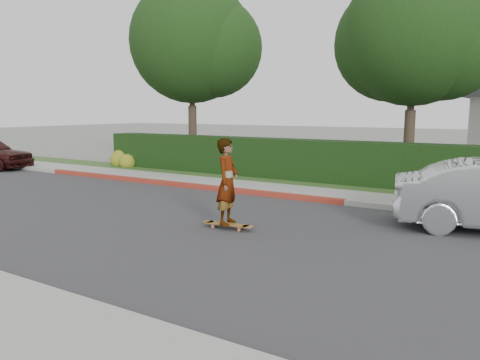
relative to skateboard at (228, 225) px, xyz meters
The scene contains 13 objects.
ground 0.43m from the skateboard, 49.24° to the right, with size 120.00×120.00×0.00m, color slate.
road 0.43m from the skateboard, 49.24° to the right, with size 60.00×8.00×0.01m, color #2D2D30.
curb_near 4.43m from the skateboard, 86.46° to the right, with size 60.00×0.20×0.15m, color #9E9E99.
curb_far 3.79m from the skateboard, 85.87° to the left, with size 60.00×0.20×0.15m, color #9E9E99.
curb_red_section 6.05m from the skateboard, 141.33° to the left, with size 12.00×0.21×0.15m, color maroon.
sidewalk_far 4.69m from the skateboard, 86.66° to the left, with size 60.00×1.60×0.12m, color gray.
planting_strip 6.29m from the skateboard, 87.51° to the left, with size 60.00×1.60×0.10m, color #2D4C1E.
hedge 7.43m from the skateboard, 111.61° to the left, with size 15.00×1.00×1.50m, color black.
flowering_shrub 11.66m from the skateboard, 146.60° to the left, with size 1.40×1.00×0.90m.
tree_left 12.21m from the skateboard, 130.86° to the left, with size 5.99×5.21×8.00m.
tree_center 10.24m from the skateboard, 78.78° to the left, with size 5.66×4.84×7.44m.
skateboard is the anchor object (origin of this frame).
skateboarder 0.93m from the skateboard, 45.00° to the right, with size 0.66×0.44×1.82m, color white.
Camera 1 is at (5.09, -7.79, 2.53)m, focal length 35.00 mm.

